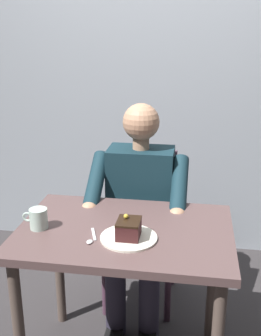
{
  "coord_description": "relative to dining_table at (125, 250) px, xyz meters",
  "views": [
    {
      "loc": [
        -0.29,
        1.64,
        1.6
      ],
      "look_at": [
        -0.01,
        -0.1,
        1.0
      ],
      "focal_mm": 44.64,
      "sensor_mm": 36.0,
      "label": 1
    }
  ],
  "objects": [
    {
      "name": "dining_table",
      "position": [
        0.0,
        0.0,
        0.0
      ],
      "size": [
        0.95,
        0.66,
        0.75
      ],
      "color": "brown",
      "rests_on": "ground"
    },
    {
      "name": "cafe_rear_panel",
      "position": [
        0.0,
        -1.32,
        0.86
      ],
      "size": [
        6.4,
        0.12,
        3.0
      ],
      "primitive_type": "cube",
      "color": "#929AA3",
      "rests_on": "ground"
    },
    {
      "name": "coffee_cup",
      "position": [
        0.38,
        0.06,
        0.16
      ],
      "size": [
        0.11,
        0.08,
        0.09
      ],
      "color": "#AEC9BC",
      "rests_on": "dining_table"
    },
    {
      "name": "chair",
      "position": [
        0.0,
        -0.62,
        -0.14
      ],
      "size": [
        0.42,
        0.42,
        0.9
      ],
      "color": "#4A2E3F",
      "rests_on": "ground"
    },
    {
      "name": "cake_slice",
      "position": [
        -0.03,
        0.09,
        0.16
      ],
      "size": [
        0.1,
        0.12,
        0.1
      ],
      "color": "#3B191A",
      "rests_on": "dessert_plate"
    },
    {
      "name": "dessert_spoon",
      "position": [
        0.12,
        0.12,
        0.11
      ],
      "size": [
        0.05,
        0.14,
        0.01
      ],
      "color": "silver",
      "rests_on": "dining_table"
    },
    {
      "name": "seated_person",
      "position": [
        0.0,
        -0.44,
        -0.01
      ],
      "size": [
        0.53,
        0.58,
        1.22
      ],
      "color": "#132B35",
      "rests_on": "ground"
    },
    {
      "name": "dessert_plate",
      "position": [
        -0.03,
        0.09,
        0.11
      ],
      "size": [
        0.24,
        0.24,
        0.01
      ],
      "primitive_type": "cylinder",
      "color": "silver",
      "rests_on": "dining_table"
    }
  ]
}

